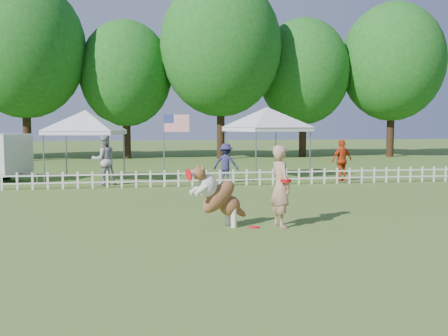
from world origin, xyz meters
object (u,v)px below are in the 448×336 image
handler (281,186)px  dog (220,197)px  spectator_b (226,163)px  canopy_tent_left (86,147)px  spectator_a (104,160)px  spectator_c (342,160)px  flag_pole (164,150)px  canopy_tent_right (267,143)px  frisbee_on_turf (254,227)px

handler → dog: (-1.33, 0.08, -0.21)m
spectator_b → dog: bearing=100.7°
canopy_tent_left → spectator_a: canopy_tent_left is taller
spectator_c → flag_pole: bearing=-14.8°
flag_pole → spectator_c: bearing=24.9°
flag_pole → spectator_c: size_ratio=1.60×
dog → canopy_tent_left: size_ratio=0.50×
handler → spectator_a: bearing=18.0°
dog → flag_pole: 7.73m
canopy_tent_left → spectator_c: (9.97, -1.55, -0.54)m
dog → spectator_c: 10.21m
canopy_tent_left → spectator_a: 1.66m
canopy_tent_left → canopy_tent_right: bearing=12.6°
canopy_tent_left → spectator_c: size_ratio=1.65×
canopy_tent_right → spectator_b: size_ratio=1.91×
frisbee_on_turf → spectator_a: size_ratio=0.13×
flag_pole → frisbee_on_turf: bearing=-57.3°
dog → spectator_c: (6.17, 8.14, 0.14)m
spectator_b → canopy_tent_left: bearing=5.6°
canopy_tent_left → flag_pole: canopy_tent_left is taller
handler → spectator_b: 8.29m
handler → dog: size_ratio=1.30×
handler → spectator_b: handler is taller
dog → canopy_tent_left: (-3.81, 9.69, 0.68)m
frisbee_on_turf → flag_pole: size_ratio=0.09×
spectator_a → spectator_b: size_ratio=1.24×
canopy_tent_left → handler: bearing=-51.2°
spectator_a → spectator_c: 9.20m
handler → flag_pole: size_ratio=0.68×
spectator_b → handler: bearing=109.9°
frisbee_on_turf → spectator_a: 9.22m
canopy_tent_left → flag_pole: (2.96, -2.03, -0.04)m
canopy_tent_right → handler: bearing=-120.1°
dog → frisbee_on_turf: dog is taller
dog → frisbee_on_turf: 1.01m
spectator_b → spectator_c: size_ratio=0.92×
dog → canopy_tent_right: 10.53m
frisbee_on_turf → spectator_c: bearing=56.6°
handler → frisbee_on_turf: handler is taller
dog → flag_pole: flag_pole is taller
canopy_tent_right → flag_pole: size_ratio=1.09×
handler → spectator_c: bearing=-40.0°
handler → spectator_b: size_ratio=1.18×
dog → canopy_tent_right: (3.55, 9.89, 0.76)m
canopy_tent_right → dog: bearing=-127.4°
handler → spectator_a: size_ratio=0.96×
canopy_tent_right → spectator_a: canopy_tent_right is taller
handler → spectator_c: (4.83, 8.22, -0.07)m
handler → spectator_c: handler is taller
spectator_b → spectator_a: bearing=20.2°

